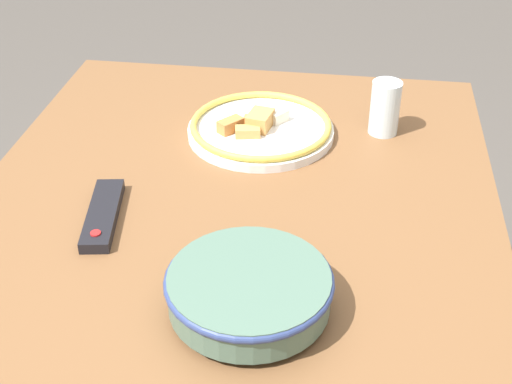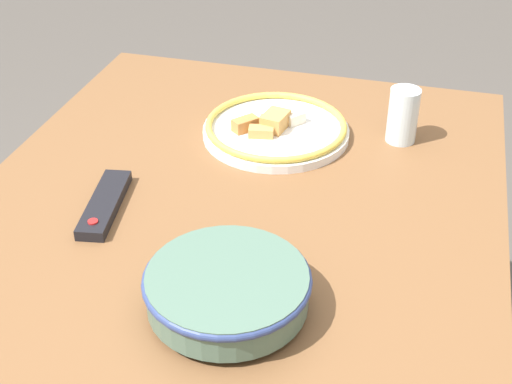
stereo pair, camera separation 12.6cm
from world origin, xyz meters
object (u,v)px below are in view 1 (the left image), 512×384
object	(u,v)px
noodle_bowl	(249,290)
tv_remote	(103,215)
food_plate	(260,128)
drinking_glass	(385,108)

from	to	relation	value
noodle_bowl	tv_remote	xyz separation A→B (m)	(0.19, 0.29, -0.03)
noodle_bowl	food_plate	size ratio (longest dim) A/B	0.81
tv_remote	drinking_glass	world-z (taller)	drinking_glass
tv_remote	drinking_glass	size ratio (longest dim) A/B	1.76
noodle_bowl	tv_remote	distance (m)	0.35
food_plate	drinking_glass	world-z (taller)	drinking_glass
food_plate	drinking_glass	xyz separation A→B (m)	(0.05, -0.25, 0.04)
tv_remote	drinking_glass	xyz separation A→B (m)	(0.39, -0.48, 0.05)
tv_remote	food_plate	bearing A→B (deg)	-133.75
food_plate	tv_remote	world-z (taller)	food_plate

